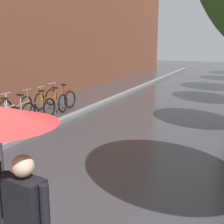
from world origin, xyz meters
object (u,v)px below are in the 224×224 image
(parked_bicycle_6, at_px, (51,102))
(parked_bicycle_7, at_px, (60,98))
(parked_bicycle_5, at_px, (38,106))
(couple_under_umbrella, at_px, (2,173))
(parked_bicycle_4, at_px, (17,111))
(parked_bicycle_3, at_px, (1,115))

(parked_bicycle_6, relative_size, parked_bicycle_7, 0.97)
(parked_bicycle_5, bearing_deg, parked_bicycle_7, 94.93)
(parked_bicycle_5, xyz_separation_m, parked_bicycle_6, (0.02, 0.80, 0.00))
(parked_bicycle_6, distance_m, couple_under_umbrella, 8.82)
(parked_bicycle_4, height_order, parked_bicycle_6, same)
(couple_under_umbrella, bearing_deg, parked_bicycle_5, 125.31)
(parked_bicycle_5, bearing_deg, couple_under_umbrella, -54.69)
(parked_bicycle_7, height_order, couple_under_umbrella, couple_under_umbrella)
(couple_under_umbrella, bearing_deg, parked_bicycle_3, 134.33)
(parked_bicycle_5, height_order, couple_under_umbrella, couple_under_umbrella)
(parked_bicycle_5, bearing_deg, parked_bicycle_4, -99.44)
(parked_bicycle_4, relative_size, parked_bicycle_7, 0.94)
(couple_under_umbrella, bearing_deg, parked_bicycle_4, 130.42)
(parked_bicycle_4, xyz_separation_m, parked_bicycle_6, (0.18, 1.73, 0.00))
(parked_bicycle_6, bearing_deg, parked_bicycle_7, 100.69)
(couple_under_umbrella, bearing_deg, parked_bicycle_6, 122.16)
(parked_bicycle_4, xyz_separation_m, parked_bicycle_7, (0.01, 2.64, 0.00))
(parked_bicycle_3, relative_size, parked_bicycle_7, 0.95)
(parked_bicycle_3, relative_size, couple_under_umbrella, 0.54)
(parked_bicycle_6, xyz_separation_m, couple_under_umbrella, (4.66, -7.41, 1.01))
(parked_bicycle_3, xyz_separation_m, parked_bicycle_5, (0.15, 1.67, 0.00))
(parked_bicycle_3, height_order, parked_bicycle_6, same)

